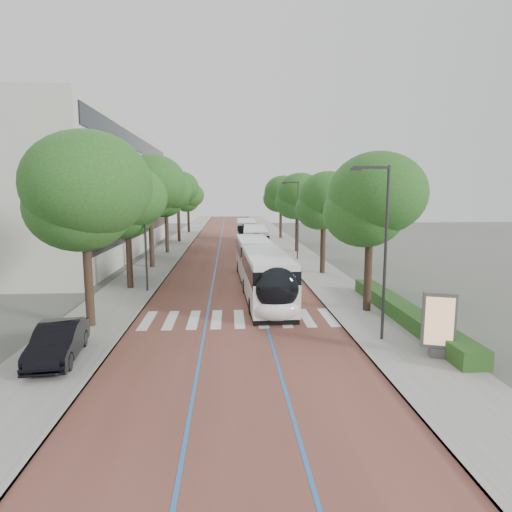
{
  "coord_description": "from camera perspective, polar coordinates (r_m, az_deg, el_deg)",
  "views": [
    {
      "loc": [
        -0.32,
        -21.89,
        6.86
      ],
      "look_at": [
        1.62,
        8.71,
        2.4
      ],
      "focal_mm": 30.0,
      "sensor_mm": 36.0,
      "label": 1
    }
  ],
  "objects": [
    {
      "name": "ground",
      "position": [
        22.94,
        -2.7,
        -9.13
      ],
      "size": [
        160.0,
        160.0,
        0.0
      ],
      "primitive_type": "plane",
      "color": "#51544C",
      "rests_on": "ground"
    },
    {
      "name": "road",
      "position": [
        62.26,
        -3.32,
        1.94
      ],
      "size": [
        11.0,
        140.0,
        0.02
      ],
      "primitive_type": "cube",
      "color": "brown",
      "rests_on": "ground"
    },
    {
      "name": "sidewalk_left",
      "position": [
        62.67,
        -10.2,
        1.91
      ],
      "size": [
        4.0,
        140.0,
        0.12
      ],
      "primitive_type": "cube",
      "color": "gray",
      "rests_on": "ground"
    },
    {
      "name": "sidewalk_right",
      "position": [
        62.75,
        3.55,
        2.04
      ],
      "size": [
        4.0,
        140.0,
        0.12
      ],
      "primitive_type": "cube",
      "color": "gray",
      "rests_on": "ground"
    },
    {
      "name": "kerb_left",
      "position": [
        62.48,
        -8.46,
        1.94
      ],
      "size": [
        0.2,
        140.0,
        0.14
      ],
      "primitive_type": "cube",
      "color": "gray",
      "rests_on": "ground"
    },
    {
      "name": "kerb_right",
      "position": [
        62.54,
        1.82,
        2.03
      ],
      "size": [
        0.2,
        140.0,
        0.14
      ],
      "primitive_type": "cube",
      "color": "gray",
      "rests_on": "ground"
    },
    {
      "name": "zebra_crossing",
      "position": [
        23.89,
        -2.26,
        -8.35
      ],
      "size": [
        10.55,
        3.6,
        0.01
      ],
      "color": "silver",
      "rests_on": "ground"
    },
    {
      "name": "lane_line_left",
      "position": [
        62.27,
        -4.79,
        1.94
      ],
      "size": [
        0.12,
        126.0,
        0.01
      ],
      "primitive_type": "cube",
      "color": "#2362B0",
      "rests_on": "road"
    },
    {
      "name": "lane_line_right",
      "position": [
        62.29,
        -1.85,
        1.97
      ],
      "size": [
        0.12,
        126.0,
        0.01
      ],
      "primitive_type": "cube",
      "color": "#2362B0",
      "rests_on": "road"
    },
    {
      "name": "office_building",
      "position": [
        53.44,
        -24.87,
        7.67
      ],
      "size": [
        18.11,
        40.0,
        14.0
      ],
      "color": "#A2A096",
      "rests_on": "ground"
    },
    {
      "name": "hedge",
      "position": [
        24.66,
        19.12,
        -7.09
      ],
      "size": [
        1.2,
        14.0,
        0.8
      ],
      "primitive_type": "cube",
      "color": "#1A3C14",
      "rests_on": "sidewalk_right"
    },
    {
      "name": "streetlight_near",
      "position": [
        20.22,
        16.47,
        2.15
      ],
      "size": [
        1.82,
        0.2,
        8.0
      ],
      "color": "#2A2A2D",
      "rests_on": "sidewalk_right"
    },
    {
      "name": "streetlight_far",
      "position": [
        44.48,
        5.37,
        5.61
      ],
      "size": [
        1.82,
        0.2,
        8.0
      ],
      "color": "#2A2A2D",
      "rests_on": "sidewalk_right"
    },
    {
      "name": "lamp_post_left",
      "position": [
        30.56,
        -14.54,
        2.87
      ],
      "size": [
        0.14,
        0.14,
        8.0
      ],
      "primitive_type": "cylinder",
      "color": "#2A2A2D",
      "rests_on": "sidewalk_left"
    },
    {
      "name": "trees_left",
      "position": [
        44.66,
        -13.01,
        7.84
      ],
      "size": [
        6.22,
        60.68,
        9.83
      ],
      "color": "black",
      "rests_on": "ground"
    },
    {
      "name": "trees_right",
      "position": [
        45.98,
        6.47,
        7.59
      ],
      "size": [
        5.72,
        47.6,
        9.06
      ],
      "color": "black",
      "rests_on": "ground"
    },
    {
      "name": "lead_bus",
      "position": [
        30.41,
        0.57,
        -1.63
      ],
      "size": [
        3.09,
        18.47,
        3.2
      ],
      "rotation": [
        0.0,
        0.0,
        0.03
      ],
      "color": "black",
      "rests_on": "ground"
    },
    {
      "name": "bus_queued_0",
      "position": [
        46.45,
        -0.1,
        1.8
      ],
      "size": [
        3.02,
        12.49,
        3.2
      ],
      "rotation": [
        0.0,
        0.0,
        -0.04
      ],
      "color": "white",
      "rests_on": "ground"
    },
    {
      "name": "bus_queued_1",
      "position": [
        59.62,
        -1.28,
        3.24
      ],
      "size": [
        2.74,
        12.44,
        3.2
      ],
      "rotation": [
        0.0,
        0.0,
        -0.02
      ],
      "color": "white",
      "rests_on": "ground"
    },
    {
      "name": "ad_panel",
      "position": [
        19.42,
        23.17,
        -8.27
      ],
      "size": [
        1.36,
        0.76,
        2.73
      ],
      "rotation": [
        0.0,
        0.0,
        -0.33
      ],
      "color": "#59595B",
      "rests_on": "sidewalk_right"
    },
    {
      "name": "parked_car",
      "position": [
        19.57,
        -24.88,
        -10.32
      ],
      "size": [
        2.11,
        4.73,
        1.51
      ],
      "primitive_type": "imported",
      "rotation": [
        0.0,
        0.0,
        0.12
      ],
      "color": "black",
      "rests_on": "sidewalk_left"
    }
  ]
}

